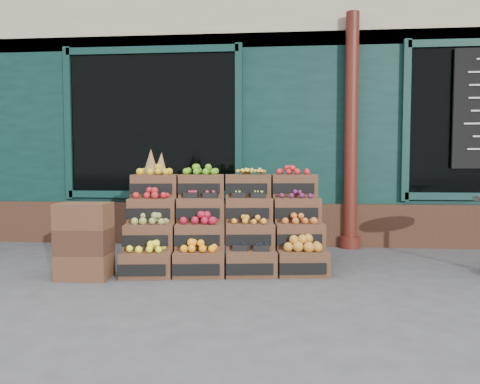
{
  "coord_description": "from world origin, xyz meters",
  "views": [
    {
      "loc": [
        0.27,
        -4.47,
        1.17
      ],
      "look_at": [
        -0.2,
        0.7,
        0.85
      ],
      "focal_mm": 35.0,
      "sensor_mm": 36.0,
      "label": 1
    }
  ],
  "objects": [
    {
      "name": "crate_display",
      "position": [
        -0.38,
        0.74,
        0.41
      ],
      "size": [
        2.25,
        1.3,
        1.34
      ],
      "rotation": [
        0.0,
        0.0,
        0.13
      ],
      "color": "#523220",
      "rests_on": "ground"
    },
    {
      "name": "shop_facade",
      "position": [
        0.0,
        5.11,
        2.4
      ],
      "size": [
        12.0,
        6.24,
        4.8
      ],
      "color": "#0D2C27",
      "rests_on": "ground"
    },
    {
      "name": "spare_crates",
      "position": [
        -1.73,
        0.06,
        0.39
      ],
      "size": [
        0.53,
        0.37,
        0.77
      ],
      "rotation": [
        0.0,
        0.0,
        0.04
      ],
      "color": "#523220",
      "rests_on": "ground"
    },
    {
      "name": "shopkeeper",
      "position": [
        -1.46,
        2.98,
        0.92
      ],
      "size": [
        0.77,
        0.62,
        1.84
      ],
      "primitive_type": "imported",
      "rotation": [
        0.0,
        0.0,
        2.84
      ],
      "color": "#1C641E",
      "rests_on": "ground"
    },
    {
      "name": "ground",
      "position": [
        0.0,
        0.0,
        0.0
      ],
      "size": [
        60.0,
        60.0,
        0.0
      ],
      "primitive_type": "plane",
      "color": "#464649",
      "rests_on": "ground"
    }
  ]
}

